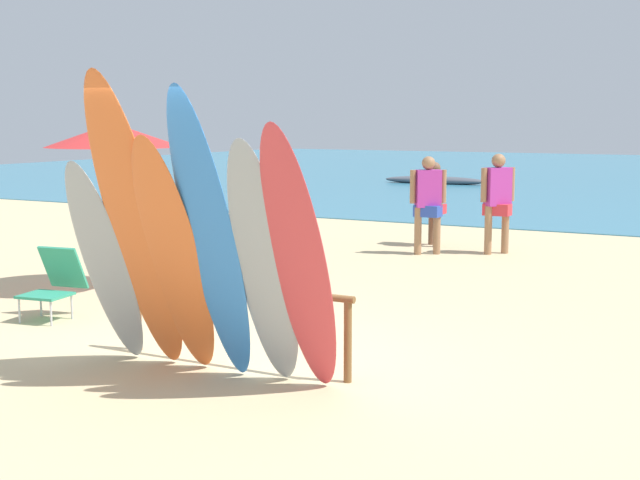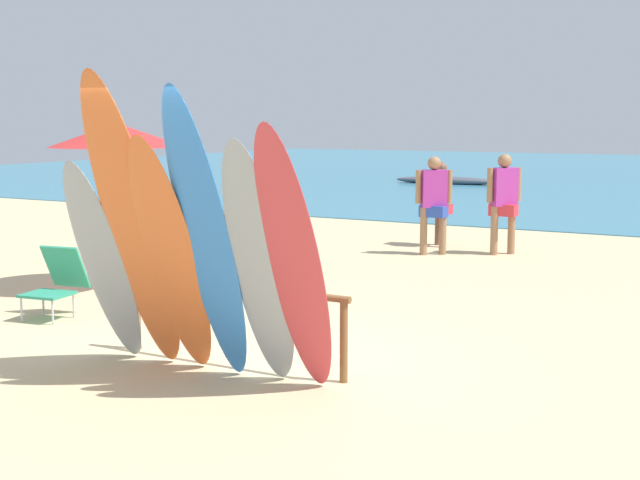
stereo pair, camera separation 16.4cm
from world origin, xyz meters
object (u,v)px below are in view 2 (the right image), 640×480
at_px(beachgoer_photographing, 441,198).
at_px(beachgoer_by_water, 504,197).
at_px(beach_chair_blue, 207,260).
at_px(distant_boat, 446,181).
at_px(surfboard_grey_4, 259,266).
at_px(beachgoer_near_rack, 434,198).
at_px(surfboard_blue_3, 206,238).
at_px(surfboard_rack, 233,304).
at_px(surfboard_red_5, 294,262).
at_px(beach_chair_red, 57,280).
at_px(surfboard_grey_0, 104,263).
at_px(beach_umbrella, 117,135).
at_px(surfboard_orange_2, 171,257).
at_px(surfboard_orange_1, 133,226).

distance_m(beachgoer_photographing, beachgoer_by_water, 1.35).
relative_size(beach_chair_blue, distant_boat, 0.23).
height_order(surfboard_grey_4, beachgoer_near_rack, surfboard_grey_4).
relative_size(surfboard_blue_3, beachgoer_photographing, 1.79).
height_order(surfboard_rack, surfboard_red_5, surfboard_red_5).
relative_size(beachgoer_by_water, beach_chair_red, 2.07).
bearing_deg(surfboard_red_5, surfboard_grey_0, -178.40).
height_order(surfboard_grey_0, surfboard_blue_3, surfboard_blue_3).
bearing_deg(surfboard_blue_3, distant_boat, 106.83).
bearing_deg(beach_chair_blue, surfboard_rack, -36.44).
relative_size(surfboard_grey_4, beach_chair_red, 2.78).
bearing_deg(surfboard_grey_4, beach_chair_red, 156.18).
xyz_separation_m(beach_chair_red, beach_umbrella, (-0.48, 1.60, 1.61)).
height_order(beachgoer_by_water, beach_umbrella, beach_umbrella).
bearing_deg(beachgoer_photographing, surfboard_red_5, 157.00).
relative_size(surfboard_orange_2, surfboard_blue_3, 0.86).
height_order(surfboard_orange_1, beach_umbrella, surfboard_orange_1).
bearing_deg(surfboard_orange_2, beachgoer_photographing, 93.45).
relative_size(surfboard_orange_1, distant_boat, 0.78).
height_order(beach_chair_blue, beach_umbrella, beach_umbrella).
bearing_deg(beach_chair_blue, surfboard_red_5, -31.62).
relative_size(beachgoer_photographing, distant_boat, 0.41).
distance_m(surfboard_orange_2, beachgoer_near_rack, 7.78).
distance_m(beach_chair_blue, beach_umbrella, 2.00).
relative_size(surfboard_grey_0, surfboard_red_5, 0.86).
relative_size(beachgoer_near_rack, beachgoer_by_water, 0.98).
bearing_deg(beachgoer_near_rack, distant_boat, 73.55).
distance_m(surfboard_orange_1, surfboard_grey_4, 1.23).
bearing_deg(surfboard_red_5, beachgoer_by_water, 97.58).
height_order(surfboard_red_5, beach_umbrella, surfboard_red_5).
distance_m(surfboard_orange_1, beachgoer_by_water, 8.47).
distance_m(surfboard_orange_2, surfboard_red_5, 1.21).
distance_m(surfboard_blue_3, beachgoer_photographing, 8.92).
height_order(beachgoer_by_water, beach_chair_red, beachgoer_by_water).
distance_m(surfboard_orange_2, beachgoer_photographing, 8.82).
relative_size(surfboard_red_5, beachgoer_by_water, 1.41).
height_order(surfboard_orange_2, beachgoer_photographing, surfboard_orange_2).
bearing_deg(distant_boat, beach_umbrella, -81.11).
distance_m(surfboard_rack, beachgoer_near_rack, 7.20).
distance_m(surfboard_blue_3, beachgoer_near_rack, 7.88).
height_order(surfboard_orange_2, beach_chair_red, surfboard_orange_2).
bearing_deg(beachgoer_photographing, beach_chair_red, 130.00).
bearing_deg(surfboard_grey_4, surfboard_red_5, -9.73).
height_order(surfboard_grey_0, surfboard_orange_1, surfboard_orange_1).
bearing_deg(surfboard_rack, surfboard_grey_0, -149.40).
distance_m(surfboard_red_5, beachgoer_near_rack, 7.95).
bearing_deg(surfboard_blue_3, surfboard_orange_1, -175.65).
height_order(beachgoer_near_rack, beachgoer_photographing, beachgoer_near_rack).
height_order(surfboard_red_5, beach_chair_red, surfboard_red_5).
relative_size(surfboard_orange_2, beachgoer_photographing, 1.54).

